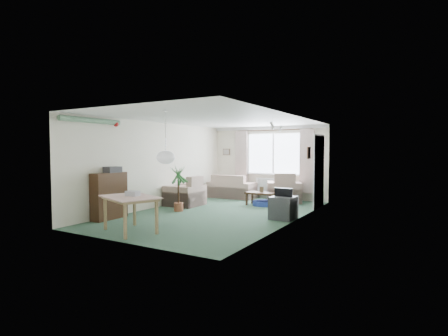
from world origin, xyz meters
The scene contains 25 objects.
ground centered at (0.00, 0.00, 0.00)m, with size 6.50×6.50×0.00m, color #31523E.
window centered at (0.20, 3.23, 1.50)m, with size 1.80×0.03×1.30m, color white.
curtain_rod centered at (0.20, 3.15, 2.27)m, with size 2.60×0.03×0.03m, color black.
curtain_left centered at (-0.95, 3.13, 1.27)m, with size 0.45×0.08×2.00m, color beige.
curtain_right centered at (1.35, 3.13, 1.27)m, with size 0.45×0.08×2.00m, color beige.
radiator centered at (0.20, 3.19, 0.40)m, with size 1.20×0.10×0.55m, color white.
doorway centered at (1.99, 2.20, 1.00)m, with size 0.03×0.95×2.00m, color black.
pendant_lamp centered at (0.20, -2.30, 1.48)m, with size 0.36×0.36×0.36m, color white.
tinsel_garland centered at (-1.92, -2.30, 2.28)m, with size 1.60×1.60×0.12m, color #196626.
bauble_cluster_a centered at (1.30, 0.90, 2.22)m, with size 0.20×0.20×0.20m, color silver.
bauble_cluster_b centered at (1.60, -0.30, 2.22)m, with size 0.20×0.20×0.20m, color silver.
wall_picture_back centered at (-1.60, 3.23, 1.55)m, with size 0.28×0.03×0.22m, color brown.
wall_picture_right centered at (1.98, 1.20, 1.55)m, with size 0.03×0.24×0.30m, color brown.
sofa centered at (-1.10, 2.75, 0.39)m, with size 1.57×0.83×0.78m, color beige.
armchair_corner centered at (0.75, 2.73, 0.46)m, with size 1.02×0.97×0.91m, color #C1A692.
armchair_left centered at (-1.50, 0.60, 0.43)m, with size 0.97×0.92×0.87m, color beige.
coffee_table centered at (0.42, 1.75, 0.19)m, with size 0.86×0.48×0.39m, color black.
photo_frame centered at (0.42, 1.76, 0.47)m, with size 0.12×0.02×0.16m, color brown.
bookshelf centered at (-1.84, -1.90, 0.55)m, with size 0.30×0.89×1.09m, color black.
hifi_box centered at (-1.84, -1.79, 1.16)m, with size 0.28×0.35×0.14m, color #3C3B40.
houseplant centered at (-1.07, -0.26, 0.60)m, with size 0.52×0.52×1.21m, color #205F25.
dining_table centered at (-0.46, -2.60, 0.34)m, with size 1.10×0.73×0.69m, color #987352.
gift_box centered at (-0.46, -2.53, 0.75)m, with size 0.25×0.18×0.12m, color #B6B4BF.
tv_cube centered at (1.70, 0.15, 0.27)m, with size 0.53×0.58×0.53m, color #303034.
pet_bed centered at (0.51, 1.76, 0.07)m, with size 0.67×0.67×0.13m, color navy.
Camera 1 is at (4.58, -7.58, 1.63)m, focal length 28.00 mm.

